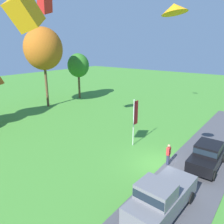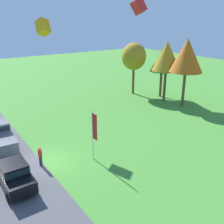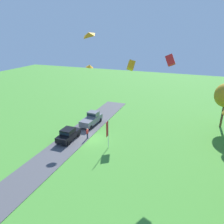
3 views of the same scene
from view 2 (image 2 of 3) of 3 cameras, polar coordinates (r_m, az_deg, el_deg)
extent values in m
plane|color=#478E33|center=(22.15, -14.21, -10.81)|extent=(120.00, 120.00, 0.00)
cube|color=#4C4C51|center=(21.60, -20.25, -12.28)|extent=(36.00, 4.40, 0.06)
cube|color=slate|center=(25.32, -22.93, -5.48)|extent=(5.09, 2.16, 1.00)
cylinder|color=black|center=(27.17, -21.54, -4.70)|extent=(0.69, 0.28, 0.68)
cylinder|color=black|center=(24.12, -19.95, -7.68)|extent=(0.69, 0.28, 0.68)
cube|color=black|center=(19.76, -20.49, -12.92)|extent=(4.41, 1.83, 0.80)
cube|color=black|center=(19.29, -20.69, -11.18)|extent=(2.01, 1.65, 0.70)
cube|color=#19232D|center=(19.29, -20.69, -11.18)|extent=(2.05, 1.62, 0.38)
cylinder|color=black|center=(21.38, -19.24, -11.34)|extent=(0.68, 0.24, 0.68)
cylinder|color=black|center=(18.62, -21.67, -16.80)|extent=(0.68, 0.24, 0.68)
cylinder|color=black|center=(18.93, -16.51, -15.46)|extent=(0.68, 0.24, 0.68)
cylinder|color=#2D334C|center=(21.68, -15.25, -10.29)|extent=(0.24, 0.24, 0.88)
cube|color=red|center=(21.32, -15.43, -8.57)|extent=(0.36, 0.22, 0.60)
sphere|color=#9E7051|center=(21.13, -15.54, -7.57)|extent=(0.22, 0.22, 0.22)
cylinder|color=brown|center=(40.02, 4.64, 6.83)|extent=(0.36, 0.36, 3.99)
ellipsoid|color=olive|center=(39.35, 4.79, 11.95)|extent=(3.59, 3.59, 3.95)
cylinder|color=brown|center=(39.10, 10.56, 6.04)|extent=(0.36, 0.36, 3.73)
cone|color=#2D7023|center=(38.42, 10.90, 11.17)|extent=(3.36, 3.36, 3.36)
cylinder|color=brown|center=(36.88, 11.38, 5.58)|extent=(0.36, 0.36, 4.29)
cone|color=olive|center=(36.10, 11.83, 11.86)|extent=(3.86, 3.86, 3.86)
cylinder|color=brown|center=(35.10, 15.31, 4.76)|extent=(0.36, 0.36, 4.57)
cone|color=#B25B19|center=(34.27, 15.98, 11.76)|extent=(4.11, 4.11, 4.11)
cylinder|color=silver|center=(21.19, -4.23, -5.09)|extent=(0.08, 0.08, 4.30)
cube|color=red|center=(20.56, -3.79, -3.27)|extent=(0.64, 0.04, 2.15)
cube|color=orange|center=(27.85, -14.80, 17.45)|extent=(1.85, 1.44, 1.93)
cube|color=red|center=(25.84, 5.82, 21.91)|extent=(1.27, 1.32, 1.68)
camera|label=1|loc=(32.30, -35.40, 12.21)|focal=35.00mm
camera|label=3|loc=(21.96, 82.63, 14.65)|focal=35.00mm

